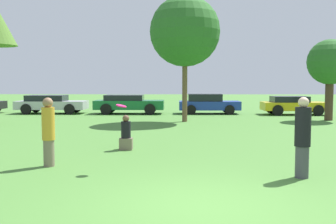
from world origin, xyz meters
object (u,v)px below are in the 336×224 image
(parked_car_blue, at_px, (208,103))
(parked_car_green, at_px, (128,103))
(tree_2, at_px, (330,63))
(parked_car_yellow, at_px, (293,105))
(frisbee, at_px, (121,106))
(bystander_sitting, at_px, (126,135))
(parked_car_silver, at_px, (51,103))
(person_catcher, at_px, (303,137))
(person_thrower, at_px, (48,131))
(tree_1, at_px, (185,32))

(parked_car_blue, bearing_deg, parked_car_green, -178.35)
(tree_2, xyz_separation_m, parked_car_yellow, (-0.86, 3.74, -2.50))
(frisbee, bearing_deg, bystander_sitting, 95.25)
(parked_car_green, xyz_separation_m, parked_car_blue, (5.30, 0.17, -0.01))
(parked_car_green, distance_m, parked_car_yellow, 10.74)
(tree_2, distance_m, parked_car_silver, 17.57)
(parked_car_green, bearing_deg, frisbee, -83.77)
(tree_2, bearing_deg, bystander_sitting, -136.20)
(parked_car_green, relative_size, parked_car_blue, 1.14)
(parked_car_blue, height_order, parked_car_yellow, parked_car_blue)
(parked_car_green, height_order, parked_car_blue, parked_car_blue)
(person_catcher, xyz_separation_m, bystander_sitting, (-4.35, 3.52, -0.45))
(person_catcher, relative_size, parked_car_yellow, 0.44)
(parked_car_silver, height_order, parked_car_yellow, parked_car_silver)
(parked_car_silver, relative_size, parked_car_yellow, 1.12)
(person_thrower, xyz_separation_m, bystander_sitting, (1.62, 2.47, -0.44))
(person_catcher, bearing_deg, parked_car_blue, -77.86)
(parked_car_silver, bearing_deg, person_catcher, -57.47)
(person_thrower, xyz_separation_m, parked_car_blue, (5.32, 16.45, -0.21))
(tree_1, bearing_deg, frisbee, -98.66)
(person_thrower, bearing_deg, parked_car_green, 99.94)
(bystander_sitting, relative_size, parked_car_green, 0.24)
(tree_1, distance_m, parked_car_yellow, 9.41)
(person_thrower, relative_size, frisbee, 6.76)
(person_thrower, bearing_deg, parked_car_silver, 117.69)
(frisbee, bearing_deg, tree_1, 81.34)
(tree_2, relative_size, parked_car_silver, 0.97)
(parked_car_silver, relative_size, parked_car_green, 1.00)
(person_catcher, xyz_separation_m, parked_car_silver, (-11.20, 17.46, -0.23))
(person_catcher, bearing_deg, frisbee, 0.79)
(tree_1, xyz_separation_m, parked_car_green, (-3.63, 5.11, -4.06))
(tree_2, bearing_deg, parked_car_silver, 165.46)
(parked_car_silver, height_order, parked_car_green, parked_car_green)
(person_catcher, distance_m, parked_car_green, 18.33)
(person_thrower, xyz_separation_m, parked_car_green, (0.02, 16.28, -0.20))
(parked_car_blue, bearing_deg, person_thrower, -108.08)
(frisbee, distance_m, parked_car_green, 16.80)
(person_thrower, height_order, parked_car_yellow, person_thrower)
(person_thrower, distance_m, frisbee, 2.04)
(person_catcher, height_order, tree_2, tree_2)
(parked_car_yellow, bearing_deg, parked_car_blue, 172.78)
(tree_2, relative_size, parked_car_yellow, 1.09)
(person_catcher, bearing_deg, parked_car_silver, -47.31)
(person_catcher, distance_m, tree_1, 13.02)
(person_thrower, bearing_deg, tree_1, 81.92)
(person_catcher, distance_m, bystander_sitting, 5.61)
(person_catcher, height_order, frisbee, person_catcher)
(parked_car_silver, relative_size, parked_car_blue, 1.14)
(person_catcher, height_order, tree_1, tree_1)
(bystander_sitting, xyz_separation_m, parked_car_silver, (-6.85, 13.94, 0.22))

